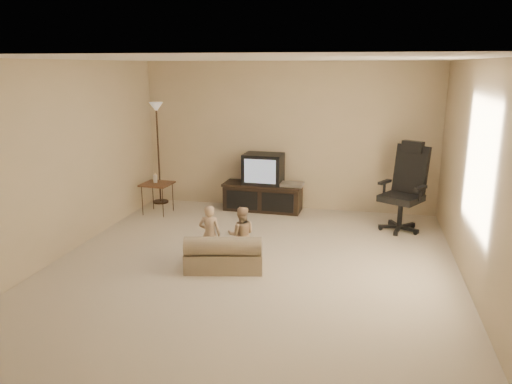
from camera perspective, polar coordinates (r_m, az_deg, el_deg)
floor at (r=6.26m, az=-0.46°, el=-8.53°), size 5.50×5.50×0.00m
room_shell at (r=5.84m, az=-0.48°, el=5.33°), size 5.50×5.50×5.50m
tv_stand at (r=8.53m, az=0.85°, el=0.58°), size 1.38×0.55×0.98m
office_chair at (r=7.81m, az=16.53°, el=-0.76°), size 0.84×0.85×1.34m
side_table at (r=8.49m, az=-11.26°, el=0.90°), size 0.50×0.50×0.70m
floor_lamp at (r=9.00m, az=-11.22°, el=6.93°), size 0.28×0.28×1.81m
child_sofa at (r=6.13m, az=-3.69°, el=-7.22°), size 1.02×0.71×0.46m
toddler_left at (r=6.28m, az=-5.31°, el=-4.82°), size 0.29×0.22×0.76m
toddler_right at (r=6.29m, az=-1.68°, el=-4.90°), size 0.39×0.26×0.73m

